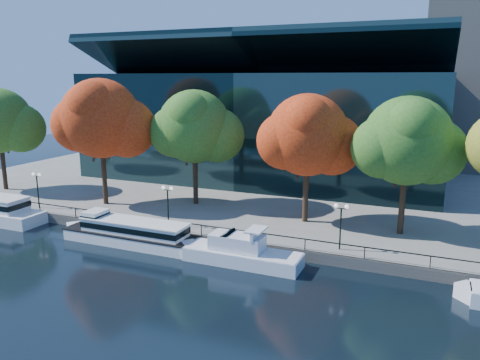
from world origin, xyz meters
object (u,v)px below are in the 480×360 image
at_px(tree_1, 102,120).
at_px(tree_2, 195,128).
at_px(tree_3, 309,137).
at_px(lamp_1, 168,197).
at_px(lamp_2, 341,216).
at_px(tree_4, 409,143).
at_px(cruiser_near, 238,252).
at_px(tour_boat, 127,231).
at_px(lamp_0, 37,182).

relative_size(tree_1, tree_2, 1.10).
height_order(tree_1, tree_3, tree_1).
bearing_deg(tree_2, tree_1, -156.78).
relative_size(lamp_1, lamp_2, 1.00).
height_order(tree_1, tree_4, tree_1).
bearing_deg(cruiser_near, lamp_1, 156.78).
bearing_deg(tree_3, tree_4, -1.70).
bearing_deg(tree_2, lamp_1, -81.27).
relative_size(tour_boat, tree_4, 1.15).
distance_m(lamp_0, lamp_2, 34.11).
xyz_separation_m(tree_1, tree_3, (23.34, 2.34, -1.03)).
bearing_deg(tree_2, lamp_2, -24.76).
bearing_deg(lamp_2, tour_boat, -169.69).
relative_size(cruiser_near, tree_3, 0.86).
distance_m(cruiser_near, tree_1, 23.90).
xyz_separation_m(tree_2, lamp_1, (1.30, -8.47, -5.86)).
bearing_deg(tour_boat, tree_3, 34.66).
height_order(lamp_0, lamp_1, same).
distance_m(tree_1, lamp_1, 13.62).
relative_size(tree_1, tree_3, 1.11).
bearing_deg(tree_2, tour_boat, -95.18).
bearing_deg(tree_3, cruiser_near, -106.46).
bearing_deg(tree_3, lamp_2, -54.64).
bearing_deg(tour_boat, lamp_1, 55.96).
height_order(cruiser_near, tree_1, tree_1).
bearing_deg(tree_4, lamp_0, -170.67).
bearing_deg(lamp_0, cruiser_near, -8.55).
height_order(tour_boat, tree_1, tree_1).
xyz_separation_m(tree_3, lamp_2, (4.72, -6.65, -5.75)).
distance_m(tour_boat, cruiser_near, 11.61).
distance_m(tree_4, lamp_1, 23.32).
relative_size(tree_3, lamp_2, 3.22).
height_order(tree_4, lamp_0, tree_4).
relative_size(tree_1, lamp_2, 3.58).
relative_size(tree_1, tree_4, 1.12).
distance_m(tour_boat, lamp_0, 15.34).
xyz_separation_m(tree_4, lamp_2, (-4.64, -6.37, -5.68)).
bearing_deg(tour_boat, lamp_2, 10.31).
bearing_deg(lamp_1, tour_boat, -124.04).
height_order(tree_3, tree_4, tree_3).
distance_m(tour_boat, tree_3, 19.83).
relative_size(tree_2, lamp_1, 3.27).
relative_size(tree_4, lamp_1, 3.20).
relative_size(cruiser_near, tree_4, 0.87).
xyz_separation_m(tour_boat, tree_2, (1.09, 12.00, 8.65)).
bearing_deg(lamp_0, lamp_1, 0.00).
distance_m(tour_boat, lamp_1, 5.09).
height_order(tree_2, tree_4, tree_2).
bearing_deg(cruiser_near, tour_boat, 177.96).
relative_size(tree_2, lamp_2, 3.27).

